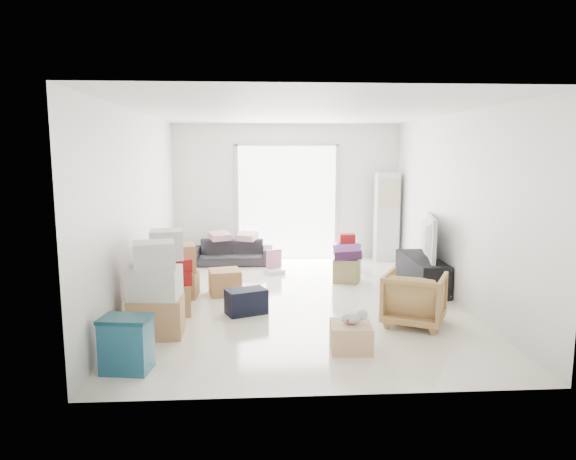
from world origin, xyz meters
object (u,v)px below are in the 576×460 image
at_px(ac_tower, 387,217).
at_px(storage_bins, 126,344).
at_px(wood_crate, 351,337).
at_px(television, 423,253).
at_px(kids_table, 347,244).
at_px(ottoman, 347,270).
at_px(tv_console, 422,273).
at_px(armchair, 415,296).
at_px(sofa, 231,248).

relative_size(ac_tower, storage_bins, 3.15).
height_order(ac_tower, storage_bins, ac_tower).
bearing_deg(wood_crate, ac_tower, 71.43).
height_order(television, kids_table, kids_table).
bearing_deg(wood_crate, kids_table, 80.76).
relative_size(ottoman, kids_table, 0.61).
distance_m(television, ottoman, 1.27).
xyz_separation_m(television, wood_crate, (-1.59, -2.49, -0.42)).
relative_size(tv_console, storage_bins, 2.68).
distance_m(armchair, storage_bins, 3.47).
height_order(storage_bins, wood_crate, storage_bins).
xyz_separation_m(tv_console, sofa, (-3.11, 1.95, 0.06)).
bearing_deg(armchair, ottoman, -50.36).
xyz_separation_m(armchair, kids_table, (-0.31, 3.13, 0.11)).
distance_m(tv_console, kids_table, 1.73).
height_order(television, wood_crate, television).
bearing_deg(armchair, tv_console, -83.40).
distance_m(sofa, ottoman, 2.49).
bearing_deg(kids_table, armchair, -84.37).
bearing_deg(ottoman, sofa, 143.16).
bearing_deg(sofa, ac_tower, 4.05).
xyz_separation_m(kids_table, wood_crate, (-0.64, -3.91, -0.32)).
bearing_deg(sofa, wood_crate, -69.96).
bearing_deg(kids_table, television, -56.01).
relative_size(ac_tower, wood_crate, 3.96).
xyz_separation_m(tv_console, storage_bins, (-3.90, -2.91, 0.03)).
bearing_deg(ac_tower, ottoman, -123.10).
bearing_deg(wood_crate, storage_bins, -169.80).
height_order(ac_tower, kids_table, ac_tower).
distance_m(ac_tower, television, 2.13).
xyz_separation_m(ottoman, wood_crate, (-0.48, -2.96, -0.05)).
xyz_separation_m(sofa, armchair, (2.46, -3.66, 0.05)).
bearing_deg(storage_bins, ottoman, 50.48).
xyz_separation_m(tv_console, wood_crate, (-1.59, -2.49, -0.10)).
bearing_deg(ac_tower, kids_table, -143.05).
bearing_deg(tv_console, television, 0.00).
height_order(television, ottoman, television).
relative_size(sofa, ottoman, 3.99).
distance_m(ac_tower, kids_table, 1.21).
bearing_deg(television, ottoman, 81.53).
relative_size(ac_tower, television, 1.50).
height_order(ac_tower, tv_console, ac_tower).
distance_m(television, sofa, 3.68).
bearing_deg(tv_console, ottoman, 157.51).
height_order(tv_console, television, television).
relative_size(sofa, kids_table, 2.42).
height_order(armchair, storage_bins, armchair).
distance_m(sofa, storage_bins, 4.93).
bearing_deg(storage_bins, tv_console, 36.72).
distance_m(ottoman, wood_crate, 3.00).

